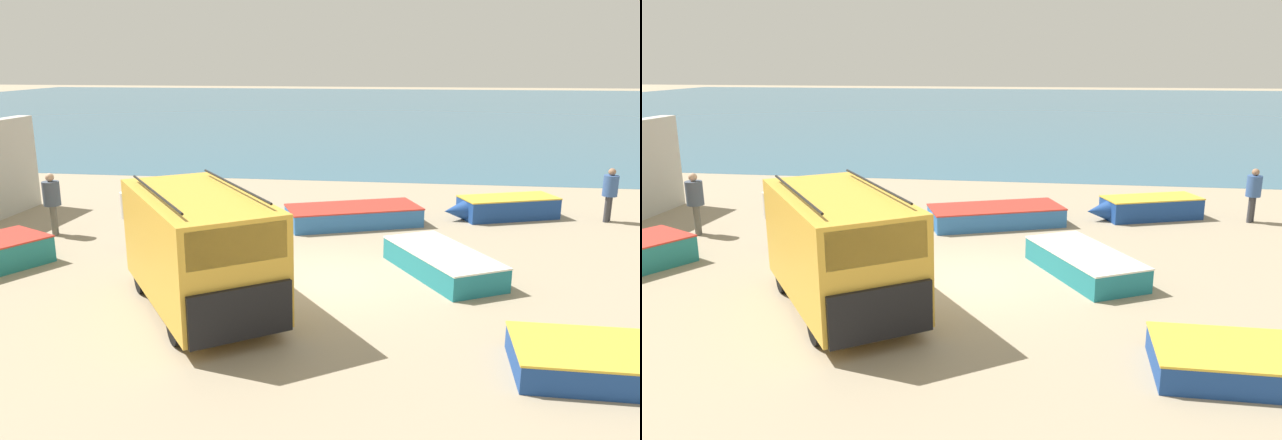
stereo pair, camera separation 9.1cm
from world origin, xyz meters
TOP-DOWN VIEW (x-y plane):
  - ground_plane at (0.00, 0.00)m, footprint 200.00×200.00m
  - sea_water at (0.00, 52.00)m, footprint 120.00×80.00m
  - parked_van at (-2.19, -1.90)m, footprint 4.37×5.01m
  - fishing_rowboat_0 at (0.16, 5.08)m, footprint 4.94×3.03m
  - fishing_rowboat_1 at (-4.98, 5.60)m, footprint 2.74×4.55m
  - fishing_rowboat_3 at (4.98, 6.64)m, footprint 3.80×2.24m
  - fishing_rowboat_4 at (5.45, -3.72)m, footprint 4.05×1.71m
  - fishing_rowboat_5 at (2.72, 0.99)m, footprint 2.89×3.97m
  - fisherman_0 at (8.14, 6.60)m, footprint 0.44×0.44m
  - fisherman_1 at (-8.16, 2.76)m, footprint 0.48×0.48m
  - fisherman_2 at (-5.36, 1.78)m, footprint 0.47×0.47m

SIDE VIEW (x-z plane):
  - ground_plane at x=0.00m, z-range 0.00..0.00m
  - sea_water at x=0.00m, z-range 0.00..0.01m
  - fishing_rowboat_4 at x=5.45m, z-range 0.00..0.50m
  - fishing_rowboat_1 at x=-4.98m, z-range 0.00..0.54m
  - fishing_rowboat_5 at x=2.72m, z-range 0.00..0.58m
  - fishing_rowboat_0 at x=0.16m, z-range 0.00..0.58m
  - fishing_rowboat_3 at x=4.98m, z-range 0.00..0.68m
  - fisherman_0 at x=8.14m, z-range 0.17..1.86m
  - fisherman_2 at x=-5.36m, z-range 0.18..1.97m
  - fisherman_1 at x=-8.16m, z-range 0.18..1.99m
  - parked_van at x=-2.19m, z-range 0.04..2.56m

